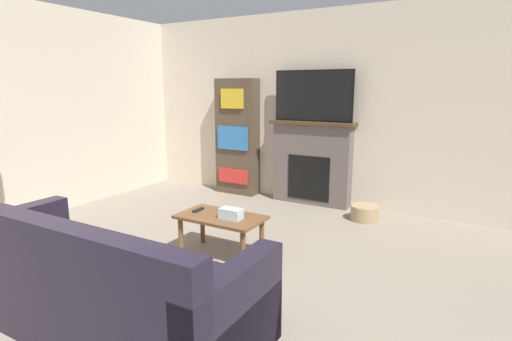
# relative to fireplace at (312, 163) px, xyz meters

# --- Properties ---
(wall_back) EXTENTS (6.78, 0.06, 2.70)m
(wall_back) POSITION_rel_fireplace_xyz_m (0.04, 0.14, 0.75)
(wall_back) COLOR beige
(wall_back) RESTS_ON ground_plane
(wall_side) EXTENTS (0.06, 5.47, 2.70)m
(wall_side) POSITION_rel_fireplace_xyz_m (-2.88, -2.12, 0.75)
(wall_side) COLOR beige
(wall_side) RESTS_ON ground_plane
(fireplace) EXTENTS (1.23, 0.28, 1.19)m
(fireplace) POSITION_rel_fireplace_xyz_m (0.00, 0.00, 0.00)
(fireplace) COLOR #605651
(fireplace) RESTS_ON ground_plane
(tv) EXTENTS (1.13, 0.03, 0.70)m
(tv) POSITION_rel_fireplace_xyz_m (-0.00, -0.02, 0.94)
(tv) COLOR black
(tv) RESTS_ON fireplace
(couch) EXTENTS (2.33, 0.92, 0.88)m
(couch) POSITION_rel_fireplace_xyz_m (-0.14, -3.59, -0.31)
(couch) COLOR black
(couch) RESTS_ON ground_plane
(coffee_table) EXTENTS (0.85, 0.48, 0.41)m
(coffee_table) POSITION_rel_fireplace_xyz_m (-0.08, -2.17, -0.25)
(coffee_table) COLOR brown
(coffee_table) RESTS_ON ground_plane
(tissue_box) EXTENTS (0.22, 0.12, 0.10)m
(tissue_box) POSITION_rel_fireplace_xyz_m (0.05, -2.19, -0.13)
(tissue_box) COLOR silver
(tissue_box) RESTS_ON coffee_table
(remote_control) EXTENTS (0.04, 0.15, 0.02)m
(remote_control) POSITION_rel_fireplace_xyz_m (-0.37, -2.16, -0.17)
(remote_control) COLOR black
(remote_control) RESTS_ON coffee_table
(bookshelf) EXTENTS (0.66, 0.29, 1.79)m
(bookshelf) POSITION_rel_fireplace_xyz_m (-1.24, -0.02, 0.30)
(bookshelf) COLOR #4C3D2D
(bookshelf) RESTS_ON ground_plane
(storage_basket) EXTENTS (0.35, 0.35, 0.19)m
(storage_basket) POSITION_rel_fireplace_xyz_m (0.88, -0.38, -0.50)
(storage_basket) COLOR tan
(storage_basket) RESTS_ON ground_plane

